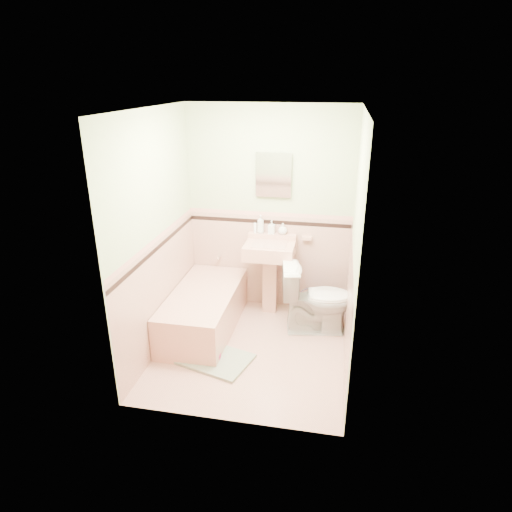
% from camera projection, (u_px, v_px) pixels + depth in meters
% --- Properties ---
extents(floor, '(2.20, 2.20, 0.00)m').
position_uv_depth(floor, '(252.00, 349.00, 4.87)').
color(floor, '#D39D8A').
rests_on(floor, ground).
extents(ceiling, '(2.20, 2.20, 0.00)m').
position_uv_depth(ceiling, '(251.00, 109.00, 3.93)').
color(ceiling, white).
rests_on(ceiling, ground).
extents(wall_back, '(2.50, 0.00, 2.50)m').
position_uv_depth(wall_back, '(269.00, 211.00, 5.40)').
color(wall_back, beige).
rests_on(wall_back, ground).
extents(wall_front, '(2.50, 0.00, 2.50)m').
position_uv_depth(wall_front, '(222.00, 290.00, 3.40)').
color(wall_front, beige).
rests_on(wall_front, ground).
extents(wall_left, '(0.00, 2.50, 2.50)m').
position_uv_depth(wall_left, '(156.00, 235.00, 4.58)').
color(wall_left, beige).
rests_on(wall_left, ground).
extents(wall_right, '(0.00, 2.50, 2.50)m').
position_uv_depth(wall_right, '(355.00, 249.00, 4.22)').
color(wall_right, beige).
rests_on(wall_right, ground).
extents(wainscot_back, '(2.00, 0.00, 2.00)m').
position_uv_depth(wainscot_back, '(269.00, 261.00, 5.63)').
color(wainscot_back, '#D5A28F').
rests_on(wainscot_back, ground).
extents(wainscot_front, '(2.00, 0.00, 2.00)m').
position_uv_depth(wainscot_front, '(225.00, 361.00, 3.65)').
color(wainscot_front, '#D5A28F').
rests_on(wainscot_front, ground).
extents(wainscot_left, '(0.00, 2.20, 2.20)m').
position_uv_depth(wainscot_left, '(162.00, 292.00, 4.82)').
color(wainscot_left, '#D5A28F').
rests_on(wainscot_left, ground).
extents(wainscot_right, '(0.00, 2.20, 2.20)m').
position_uv_depth(wainscot_right, '(348.00, 309.00, 4.47)').
color(wainscot_right, '#D5A28F').
rests_on(wainscot_right, ground).
extents(accent_back, '(2.00, 0.00, 2.00)m').
position_uv_depth(accent_back, '(269.00, 222.00, 5.43)').
color(accent_back, black).
rests_on(accent_back, ground).
extents(accent_front, '(2.00, 0.00, 2.00)m').
position_uv_depth(accent_front, '(223.00, 304.00, 3.46)').
color(accent_front, black).
rests_on(accent_front, ground).
extents(accent_left, '(0.00, 2.20, 2.20)m').
position_uv_depth(accent_left, '(158.00, 247.00, 4.62)').
color(accent_left, black).
rests_on(accent_left, ground).
extents(accent_right, '(0.00, 2.20, 2.20)m').
position_uv_depth(accent_right, '(352.00, 261.00, 4.28)').
color(accent_right, black).
rests_on(accent_right, ground).
extents(cap_back, '(2.00, 0.00, 2.00)m').
position_uv_depth(cap_back, '(269.00, 214.00, 5.40)').
color(cap_back, tan).
rests_on(cap_back, ground).
extents(cap_front, '(2.00, 0.00, 2.00)m').
position_uv_depth(cap_front, '(223.00, 293.00, 3.43)').
color(cap_front, tan).
rests_on(cap_front, ground).
extents(cap_left, '(0.00, 2.20, 2.20)m').
position_uv_depth(cap_left, '(158.00, 238.00, 4.58)').
color(cap_left, tan).
rests_on(cap_left, ground).
extents(cap_right, '(0.00, 2.20, 2.20)m').
position_uv_depth(cap_right, '(352.00, 251.00, 4.24)').
color(cap_right, tan).
rests_on(cap_right, ground).
extents(bathtub, '(0.70, 1.50, 0.45)m').
position_uv_depth(bathtub, '(204.00, 311.00, 5.19)').
color(bathtub, tan).
rests_on(bathtub, floor).
extents(tub_faucet, '(0.04, 0.12, 0.04)m').
position_uv_depth(tub_faucet, '(220.00, 256.00, 5.70)').
color(tub_faucet, silver).
rests_on(tub_faucet, wall_back).
extents(sink, '(0.59, 0.48, 0.92)m').
position_uv_depth(sink, '(269.00, 279.00, 5.47)').
color(sink, tan).
rests_on(sink, floor).
extents(sink_faucet, '(0.02, 0.02, 0.10)m').
position_uv_depth(sink_faucet, '(272.00, 238.00, 5.41)').
color(sink_faucet, silver).
rests_on(sink_faucet, sink).
extents(medicine_cabinet, '(0.35, 0.04, 0.44)m').
position_uv_depth(medicine_cabinet, '(274.00, 175.00, 5.20)').
color(medicine_cabinet, white).
rests_on(medicine_cabinet, wall_back).
extents(soap_dish, '(0.12, 0.07, 0.04)m').
position_uv_depth(soap_dish, '(307.00, 238.00, 5.39)').
color(soap_dish, tan).
rests_on(soap_dish, wall_back).
extents(soap_bottle_left, '(0.11, 0.11, 0.22)m').
position_uv_depth(soap_bottle_left, '(261.00, 224.00, 5.42)').
color(soap_bottle_left, '#B2B2B2').
rests_on(soap_bottle_left, sink).
extents(soap_bottle_mid, '(0.08, 0.08, 0.17)m').
position_uv_depth(soap_bottle_mid, '(272.00, 227.00, 5.41)').
color(soap_bottle_mid, '#B2B2B2').
rests_on(soap_bottle_mid, sink).
extents(soap_bottle_right, '(0.12, 0.12, 0.14)m').
position_uv_depth(soap_bottle_right, '(283.00, 229.00, 5.39)').
color(soap_bottle_right, '#B2B2B2').
rests_on(soap_bottle_right, sink).
extents(tube, '(0.04, 0.04, 0.12)m').
position_uv_depth(tube, '(255.00, 228.00, 5.45)').
color(tube, white).
rests_on(tube, sink).
extents(toilet, '(0.87, 0.58, 0.82)m').
position_uv_depth(toilet, '(317.00, 298.00, 5.10)').
color(toilet, white).
rests_on(toilet, floor).
extents(bucket, '(0.34, 0.34, 0.27)m').
position_uv_depth(bucket, '(309.00, 308.00, 5.45)').
color(bucket, '#0921A5').
rests_on(bucket, floor).
extents(bath_mat, '(0.88, 0.71, 0.03)m').
position_uv_depth(bath_mat, '(213.00, 358.00, 4.68)').
color(bath_mat, gray).
rests_on(bath_mat, floor).
extents(shoe, '(0.14, 0.07, 0.06)m').
position_uv_depth(shoe, '(214.00, 356.00, 4.65)').
color(shoe, '#BF1E59').
rests_on(shoe, bath_mat).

